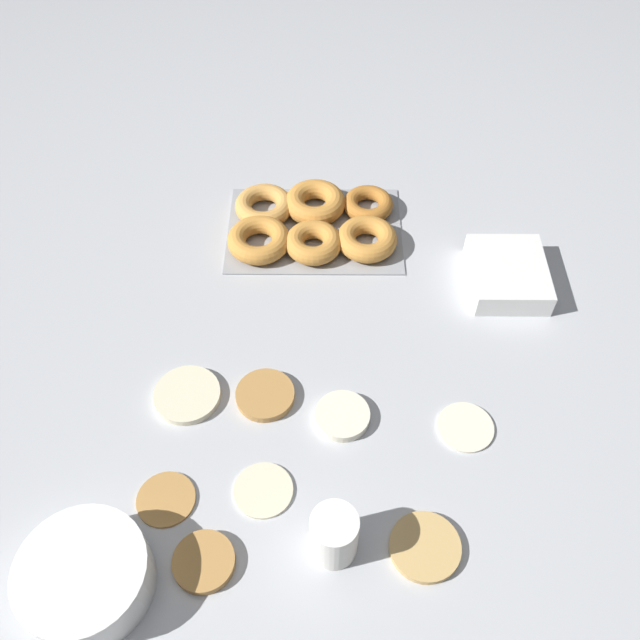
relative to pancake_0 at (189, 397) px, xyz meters
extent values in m
plane|color=#B2B5BA|center=(-0.20, 0.00, -0.01)|extent=(3.00, 3.00, 0.00)
cylinder|color=beige|center=(0.00, 0.00, 0.00)|extent=(0.10, 0.10, 0.01)
cylinder|color=#B27F42|center=(-0.05, 0.25, 0.00)|extent=(0.08, 0.08, 0.01)
cylinder|color=silver|center=(-0.23, 0.03, 0.00)|extent=(0.08, 0.08, 0.01)
cylinder|color=beige|center=(-0.12, 0.15, 0.00)|extent=(0.08, 0.08, 0.01)
cylinder|color=silver|center=(-0.42, 0.05, 0.00)|extent=(0.08, 0.08, 0.01)
cylinder|color=tan|center=(-0.34, 0.23, 0.00)|extent=(0.09, 0.09, 0.01)
cylinder|color=#B27F42|center=(-0.12, -0.01, 0.00)|extent=(0.09, 0.09, 0.01)
cylinder|color=#B27F42|center=(0.01, 0.16, 0.00)|extent=(0.08, 0.08, 0.01)
cube|color=#93969B|center=(-0.19, -0.37, 0.00)|extent=(0.32, 0.22, 0.01)
torus|color=#AD6B28|center=(-0.29, -0.42, 0.01)|extent=(0.09, 0.09, 0.03)
torus|color=#C68438|center=(-0.19, -0.42, 0.02)|extent=(0.11, 0.11, 0.04)
torus|color=#D19347|center=(-0.09, -0.41, 0.02)|extent=(0.11, 0.11, 0.03)
torus|color=#C68438|center=(-0.28, -0.32, 0.02)|extent=(0.11, 0.11, 0.03)
torus|color=#C68438|center=(-0.19, -0.31, 0.02)|extent=(0.10, 0.10, 0.03)
torus|color=#C68438|center=(-0.09, -0.32, 0.02)|extent=(0.11, 0.11, 0.03)
cylinder|color=white|center=(0.09, 0.28, 0.03)|extent=(0.16, 0.16, 0.06)
cube|color=white|center=(-0.52, -0.24, 0.00)|extent=(0.13, 0.15, 0.02)
cube|color=white|center=(-0.52, -0.24, 0.03)|extent=(0.13, 0.15, 0.02)
cylinder|color=white|center=(-0.22, 0.23, 0.04)|extent=(0.06, 0.06, 0.08)
camera|label=1|loc=(-0.20, 0.54, 0.87)|focal=38.00mm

